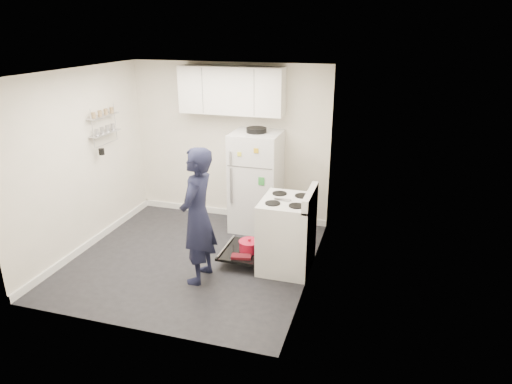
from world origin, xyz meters
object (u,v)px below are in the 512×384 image
(person, at_px, (198,216))
(refrigerator, at_px, (256,181))
(electric_range, at_px, (286,234))
(open_oven_door, at_px, (246,248))

(person, bearing_deg, refrigerator, 172.44)
(electric_range, relative_size, refrigerator, 0.69)
(refrigerator, bearing_deg, electric_range, -56.65)
(electric_range, distance_m, person, 1.20)
(person, bearing_deg, open_oven_door, 145.63)
(electric_range, height_order, person, person)
(open_oven_door, height_order, refrigerator, refrigerator)
(electric_range, height_order, open_oven_door, electric_range)
(open_oven_door, bearing_deg, refrigerator, 98.99)
(refrigerator, distance_m, person, 1.72)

